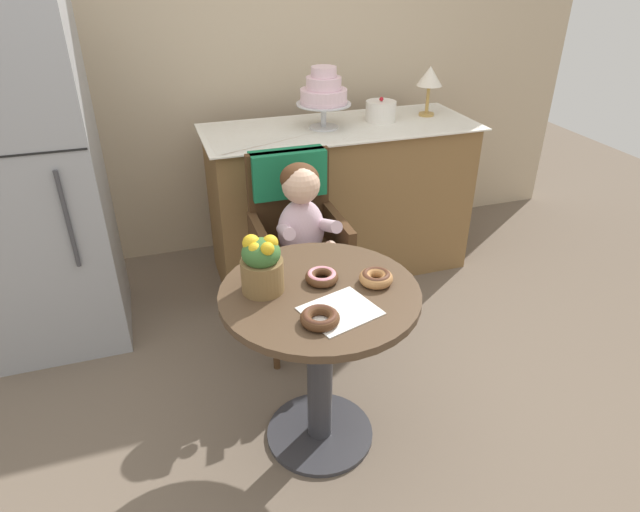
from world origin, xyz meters
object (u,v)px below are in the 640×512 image
at_px(donut_mid, 376,277).
at_px(flower_vase, 262,263).
at_px(donut_side, 322,276).
at_px(donut_front, 320,317).
at_px(tiered_cake_stand, 324,92).
at_px(round_layer_cake, 381,111).
at_px(refrigerator, 27,180).
at_px(cafe_table, 320,338).
at_px(wicker_chair, 294,220).
at_px(seated_child, 303,227).
at_px(table_lamp, 430,78).

bearing_deg(donut_mid, flower_vase, 168.19).
height_order(donut_mid, donut_side, donut_mid).
relative_size(donut_front, tiered_cake_stand, 0.39).
xyz_separation_m(round_layer_cake, refrigerator, (-1.86, -0.23, -0.11)).
relative_size(cafe_table, tiered_cake_stand, 2.18).
xyz_separation_m(donut_front, flower_vase, (-0.13, 0.25, 0.09)).
relative_size(flower_vase, tiered_cake_stand, 0.65).
relative_size(wicker_chair, flower_vase, 4.46).
relative_size(donut_mid, refrigerator, 0.07).
xyz_separation_m(donut_mid, refrigerator, (-1.26, 1.12, 0.11)).
height_order(seated_child, table_lamp, table_lamp).
relative_size(donut_front, refrigerator, 0.08).
bearing_deg(cafe_table, flower_vase, 160.81).
distance_m(donut_front, donut_side, 0.25).
height_order(cafe_table, tiered_cake_stand, tiered_cake_stand).
xyz_separation_m(donut_side, tiered_cake_stand, (0.42, 1.25, 0.35)).
height_order(donut_side, refrigerator, refrigerator).
bearing_deg(seated_child, round_layer_cake, 47.32).
bearing_deg(cafe_table, round_layer_cake, 58.88).
xyz_separation_m(wicker_chair, donut_front, (-0.17, -0.92, 0.10)).
bearing_deg(tiered_cake_stand, donut_mid, -100.30).
distance_m(seated_child, round_layer_cake, 1.06).
height_order(donut_front, refrigerator, refrigerator).
bearing_deg(wicker_chair, donut_mid, -76.97).
bearing_deg(donut_side, round_layer_cake, 58.64).
height_order(round_layer_cake, refrigerator, refrigerator).
bearing_deg(seated_child, cafe_table, -100.91).
distance_m(wicker_chair, table_lamp, 1.27).
bearing_deg(tiered_cake_stand, wicker_chair, -120.78).
height_order(seated_child, donut_side, seated_child).
bearing_deg(seated_child, donut_side, -99.31).
bearing_deg(tiered_cake_stand, donut_side, -108.69).
relative_size(seated_child, donut_side, 5.99).
xyz_separation_m(wicker_chair, tiered_cake_stand, (0.33, 0.56, 0.46)).
xyz_separation_m(seated_child, flower_vase, (-0.30, -0.52, 0.15)).
bearing_deg(seated_child, table_lamp, 37.66).
height_order(table_lamp, refrigerator, refrigerator).
distance_m(donut_mid, table_lamp, 1.69).
bearing_deg(wicker_chair, table_lamp, 37.47).
relative_size(cafe_table, table_lamp, 2.53).
bearing_deg(donut_side, flower_vase, 176.87).
distance_m(wicker_chair, donut_side, 0.70).
relative_size(seated_child, round_layer_cake, 4.17).
distance_m(wicker_chair, tiered_cake_stand, 0.80).
distance_m(donut_front, refrigerator, 1.62).
bearing_deg(refrigerator, round_layer_cake, 7.18).
height_order(wicker_chair, donut_mid, wicker_chair).
height_order(donut_mid, flower_vase, flower_vase).
distance_m(donut_front, donut_mid, 0.31).
bearing_deg(donut_front, wicker_chair, 79.45).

